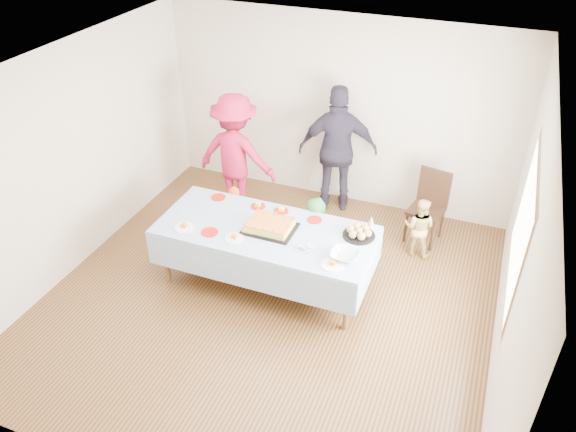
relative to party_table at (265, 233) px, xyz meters
name	(u,v)px	position (x,y,z in m)	size (l,w,h in m)	color
ground	(269,298)	(0.15, -0.27, -0.72)	(5.00, 5.00, 0.00)	#432513
room_walls	(271,166)	(0.21, -0.27, 1.05)	(5.04, 5.04, 2.72)	#C3B49F
party_table	(265,233)	(0.00, 0.00, 0.00)	(2.50, 1.10, 0.78)	brown
birthday_cake	(270,226)	(0.05, 0.01, 0.10)	(0.58, 0.45, 0.10)	black
rolls_tray	(359,233)	(1.04, 0.26, 0.10)	(0.37, 0.37, 0.11)	black
punch_bowl	(345,255)	(1.00, -0.18, 0.09)	(0.30, 0.30, 0.07)	silver
party_hat	(371,222)	(1.12, 0.46, 0.14)	(0.10, 0.10, 0.16)	white
fork_pile	(306,248)	(0.57, -0.21, 0.09)	(0.24, 0.18, 0.07)	white
plate_red_far_a	(218,197)	(-0.81, 0.41, 0.06)	(0.18, 0.18, 0.01)	red
plate_red_far_b	(258,206)	(-0.27, 0.40, 0.06)	(0.18, 0.18, 0.01)	red
plate_red_far_c	(281,211)	(0.03, 0.41, 0.06)	(0.18, 0.18, 0.01)	red
plate_red_far_d	(315,220)	(0.47, 0.37, 0.06)	(0.18, 0.18, 0.01)	red
plate_red_near	(210,232)	(-0.55, -0.30, 0.06)	(0.19, 0.19, 0.01)	red
plate_white_left	(184,227)	(-0.87, -0.32, 0.06)	(0.22, 0.22, 0.01)	white
plate_white_mid	(234,238)	(-0.24, -0.30, 0.06)	(0.21, 0.21, 0.01)	white
plate_white_right	(332,265)	(0.92, -0.35, 0.06)	(0.24, 0.24, 0.01)	white
dining_chair	(429,202)	(1.62, 1.66, -0.18)	(0.50, 0.50, 0.98)	black
toddler_left	(235,214)	(-0.71, 0.63, -0.30)	(0.31, 0.20, 0.84)	#C64818
toddler_mid	(315,230)	(0.40, 0.63, -0.27)	(0.44, 0.29, 0.90)	#25702D
toddler_right	(419,227)	(1.58, 1.23, -0.32)	(0.40, 0.31, 0.82)	tan
adult_left	(236,155)	(-1.03, 1.36, 0.15)	(1.13, 0.65, 1.76)	#B4163C
adult_right	(338,150)	(0.26, 1.93, 0.20)	(1.09, 0.45, 1.85)	#2C2736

